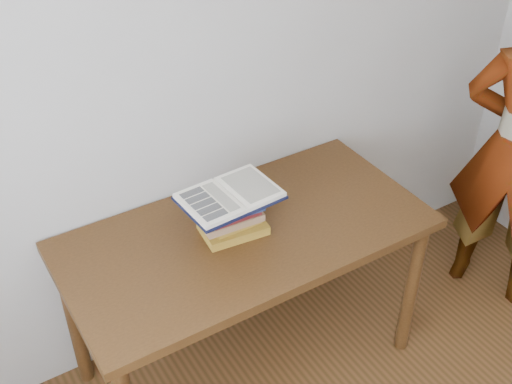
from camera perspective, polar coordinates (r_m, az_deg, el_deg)
desk at (r=2.55m, az=-0.85°, el=-5.14°), size 1.43×0.72×0.77m
book_stack at (r=2.43m, az=-2.34°, el=-1.89°), size 0.27×0.20×0.18m
open_book at (r=2.34m, az=-2.34°, el=-0.35°), size 0.37×0.27×0.03m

